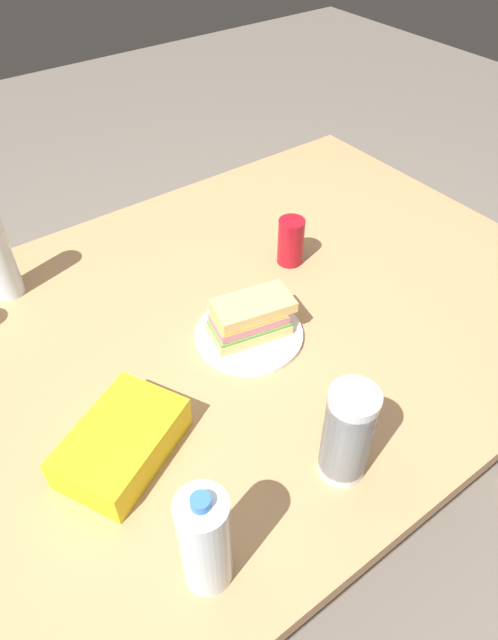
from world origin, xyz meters
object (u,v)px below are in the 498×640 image
object	(u,v)px
sandwich	(250,318)
water_bottle_spare	(205,541)
paper_plate	(249,334)
chip_bag	(122,442)
soda_can_red	(291,241)
plastic_cup_stack	(348,434)
dining_table	(254,336)

from	to	relation	value
sandwich	water_bottle_spare	bearing A→B (deg)	-133.53
paper_plate	chip_bag	distance (m)	0.38
paper_plate	sandwich	bearing A→B (deg)	14.54
sandwich	soda_can_red	xyz separation A→B (m)	(0.24, 0.16, 0.01)
soda_can_red	chip_bag	bearing A→B (deg)	-156.27
paper_plate	sandwich	xyz separation A→B (m)	(0.00, 0.00, 0.05)
sandwich	plastic_cup_stack	xyz separation A→B (m)	(-0.07, -0.36, 0.05)
soda_can_red	water_bottle_spare	xyz separation A→B (m)	(-0.60, -0.54, 0.04)
chip_bag	water_bottle_spare	size ratio (longest dim) A/B	1.04
sandwich	water_bottle_spare	xyz separation A→B (m)	(-0.36, -0.38, 0.05)
paper_plate	water_bottle_spare	bearing A→B (deg)	-133.28
sandwich	dining_table	bearing A→B (deg)	47.59
paper_plate	water_bottle_spare	xyz separation A→B (m)	(-0.35, -0.38, 0.10)
dining_table	sandwich	bearing A→B (deg)	-132.41
dining_table	chip_bag	world-z (taller)	chip_bag
paper_plate	soda_can_red	distance (m)	0.30
dining_table	paper_plate	world-z (taller)	paper_plate
paper_plate	chip_bag	xyz separation A→B (m)	(-0.36, -0.11, 0.03)
sandwich	water_bottle_spare	world-z (taller)	water_bottle_spare
water_bottle_spare	sandwich	bearing A→B (deg)	46.47
dining_table	paper_plate	distance (m)	0.13
dining_table	soda_can_red	size ratio (longest dim) A/B	12.54
dining_table	plastic_cup_stack	size ratio (longest dim) A/B	7.54
sandwich	chip_bag	distance (m)	0.38
soda_can_red	dining_table	bearing A→B (deg)	-152.71
soda_can_red	chip_bag	xyz separation A→B (m)	(-0.61, -0.27, -0.03)
paper_plate	plastic_cup_stack	size ratio (longest dim) A/B	1.17
dining_table	chip_bag	distance (m)	0.47
dining_table	sandwich	distance (m)	0.16
dining_table	soda_can_red	bearing A→B (deg)	27.29
soda_can_red	plastic_cup_stack	size ratio (longest dim) A/B	0.60
sandwich	paper_plate	bearing A→B (deg)	-165.46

